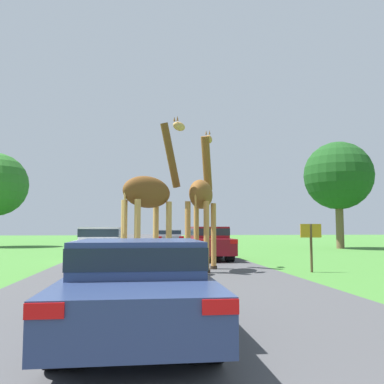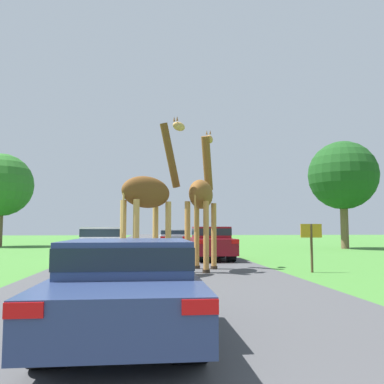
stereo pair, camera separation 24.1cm
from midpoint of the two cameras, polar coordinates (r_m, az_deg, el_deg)
The scene contains 10 objects.
road at distance 29.74m, azimuth -4.94°, elevation -7.77°, with size 7.78×120.00×0.00m.
giraffe_near_road at distance 13.85m, azimuth 1.90°, elevation -0.82°, with size 1.34×2.55×5.06m.
giraffe_companion at distance 12.33m, azimuth -5.44°, elevation -0.59°, with size 2.22×2.26×5.11m.
car_lead_maroon at distance 5.73m, azimuth -7.80°, elevation -12.43°, with size 1.81×4.24×1.26m.
car_queue_right at distance 28.34m, azimuth -2.57°, elevation -6.50°, with size 1.74×4.48×1.30m.
car_queue_left at distance 18.54m, azimuth 3.05°, elevation -7.03°, with size 1.71×4.10×1.47m.
car_far_ahead at distance 18.17m, azimuth -12.09°, elevation -7.01°, with size 1.83×4.19×1.45m.
tree_centre_back at distance 34.45m, azimuth -25.06°, elevation 0.89°, with size 4.82×4.82×7.14m.
tree_right_cluster at distance 30.17m, azimuth 20.63°, elevation 2.15°, with size 4.74×4.74×7.44m.
sign_post at distance 13.73m, azimuth 16.89°, elevation -6.26°, with size 0.70×0.08×1.55m.
Camera 2 is at (-0.34, 0.28, 1.42)m, focal length 38.00 mm.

